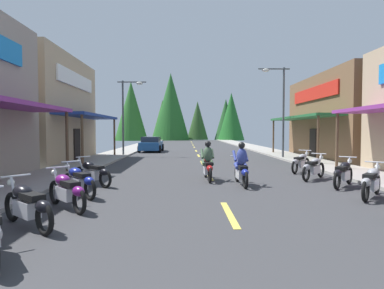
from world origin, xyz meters
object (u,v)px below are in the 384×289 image
Objects in this scene: motorcycle_parked_right_4 at (314,167)px; rider_cruising_lead at (241,167)px; streetlamp_right at (279,100)px; motorcycle_parked_left_4 at (92,172)px; motorcycle_parked_right_3 at (343,173)px; rider_cruising_trailing at (208,164)px; motorcycle_parked_left_2 at (67,190)px; motorcycle_parked_right_2 at (371,181)px; parked_car_curbside at (151,144)px; streetlamp_left at (128,106)px; motorcycle_parked_right_5 at (301,162)px; motorcycle_parked_left_3 at (79,181)px; motorcycle_parked_left_1 at (27,204)px.

rider_cruising_lead is (-3.16, -1.33, 0.17)m from motorcycle_parked_right_4.
motorcycle_parked_left_4 is (-9.85, -11.00, -3.65)m from streetlamp_right.
motorcycle_parked_right_4 is (-0.36, 1.73, 0.00)m from motorcycle_parked_right_3.
rider_cruising_lead is 1.65m from rider_cruising_trailing.
motorcycle_parked_right_4 is 0.76× the size of rider_cruising_trailing.
motorcycle_parked_right_2 is at bearing -124.49° from motorcycle_parked_left_2.
rider_cruising_trailing is at bearing -119.97° from streetlamp_right.
motorcycle_parked_right_3 is at bearing -124.53° from motorcycle_parked_right_4.
motorcycle_parked_left_4 is (-8.50, -1.35, 0.00)m from motorcycle_parked_right_4.
streetlamp_left is at bearing 167.76° from parked_car_curbside.
streetlamp_left is 3.52× the size of motorcycle_parked_left_2.
motorcycle_parked_left_4 is (-8.78, -3.59, 0.00)m from motorcycle_parked_right_5.
rider_cruising_trailing is (5.32, -12.21, -3.16)m from streetlamp_left.
motorcycle_parked_right_5 and motorcycle_parked_left_3 have the same top height.
motorcycle_parked_right_4 is 0.93× the size of motorcycle_parked_left_4.
rider_cruising_trailing reaches higher than motorcycle_parked_left_3.
motorcycle_parked_left_3 is at bearing 162.86° from motorcycle_parked_right_5.
rider_cruising_lead is at bearing -94.75° from motorcycle_parked_left_1.
rider_cruising_lead is (-4.51, -10.99, -3.49)m from streetlamp_right.
motorcycle_parked_left_4 is (-0.13, 5.01, 0.00)m from motorcycle_parked_left_1.
motorcycle_parked_right_5 is 17.46m from parked_car_curbside.
rider_cruising_lead reaches higher than motorcycle_parked_left_4.
rider_cruising_lead reaches higher than motorcycle_parked_left_1.
motorcycle_parked_right_3 and motorcycle_parked_right_4 have the same top height.
motorcycle_parked_left_3 is at bearing 141.00° from motorcycle_parked_right_3.
motorcycle_parked_right_3 is 3.55m from rider_cruising_lead.
rider_cruising_lead reaches higher than motorcycle_parked_right_3.
rider_cruising_lead is at bearing -139.51° from rider_cruising_trailing.
parked_car_curbside is at bearing -41.95° from motorcycle_parked_left_2.
rider_cruising_lead is at bearing -141.42° from motorcycle_parked_left_4.
motorcycle_parked_right_2 is 0.39× the size of parked_car_curbside.
parked_car_curbside is at bearing 10.50° from rider_cruising_trailing.
motorcycle_parked_right_2 is (9.87, -15.69, -3.33)m from streetlamp_left.
rider_cruising_trailing is (-4.57, -2.36, 0.17)m from motorcycle_parked_right_5.
rider_cruising_trailing is at bearing -166.02° from parked_car_curbside.
motorcycle_parked_right_3 is 1.02× the size of motorcycle_parked_left_2.
motorcycle_parked_left_2 is 1.00× the size of motorcycle_parked_left_3.
motorcycle_parked_right_2 and motorcycle_parked_left_3 have the same top height.
motorcycle_parked_right_3 and motorcycle_parked_right_5 have the same top height.
motorcycle_parked_right_4 is 0.96× the size of motorcycle_parked_right_5.
motorcycle_parked_right_4 is (-0.26, 3.61, 0.00)m from motorcycle_parked_right_2.
streetlamp_right reaches higher than streetlamp_left.
streetlamp_left is 3.46× the size of motorcycle_parked_right_2.
streetlamp_right is 12.90m from parked_car_curbside.
motorcycle_parked_left_2 is (-8.44, -7.03, 0.00)m from motorcycle_parked_right_5.
motorcycle_parked_right_3 is at bearing -138.31° from motorcycle_parked_right_5.
streetlamp_right reaches higher than motorcycle_parked_left_1.
motorcycle_parked_left_2 is 0.95× the size of motorcycle_parked_left_4.
motorcycle_parked_right_3 is 9.89m from motorcycle_parked_left_1.
motorcycle_parked_left_1 is (-8.73, -4.64, 0.00)m from motorcycle_parked_right_3.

